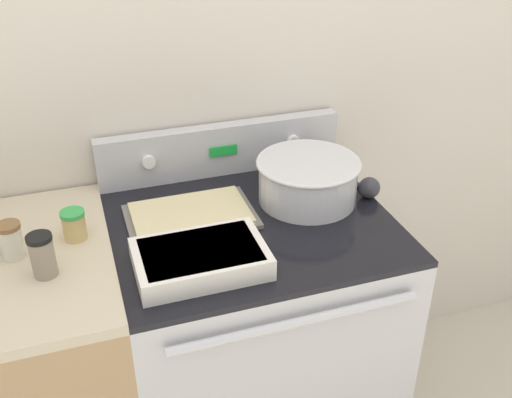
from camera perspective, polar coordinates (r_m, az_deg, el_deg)
The scene contains 11 objects.
kitchen_wall at distance 1.93m, azimuth -4.04°, elevation 11.18°, with size 8.00×0.05×2.50m.
stove_range at distance 2.03m, azimuth -0.39°, elevation -13.54°, with size 0.80×0.72×0.95m.
control_panel at distance 1.96m, azimuth -3.36°, elevation 4.75°, with size 0.80×0.07×0.17m.
side_counter at distance 1.98m, azimuth -19.62°, elevation -16.84°, with size 0.51×0.69×0.96m.
mixing_bowl at distance 1.81m, azimuth 4.96°, elevation 2.01°, with size 0.31×0.31×0.13m.
casserole_dish at distance 1.53m, azimuth -5.31°, elevation -5.58°, with size 0.33×0.22×0.06m.
baking_tray at distance 1.75m, azimuth -6.25°, elevation -1.53°, with size 0.37×0.24×0.02m.
ladle at distance 1.88m, azimuth 10.52°, elevation 1.18°, with size 0.07×0.26×0.07m.
spice_jar_green_cap at distance 1.69m, azimuth -16.94°, elevation -2.36°, with size 0.07×0.07×0.08m.
spice_jar_black_cap at distance 1.56m, azimuth -19.67°, elevation -5.07°, with size 0.06×0.06×0.12m.
spice_jar_brown_cap at distance 1.66m, azimuth -22.30°, elevation -3.67°, with size 0.06×0.06×0.10m.
Camera 1 is at (-0.45, -1.05, 1.88)m, focal length 42.00 mm.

